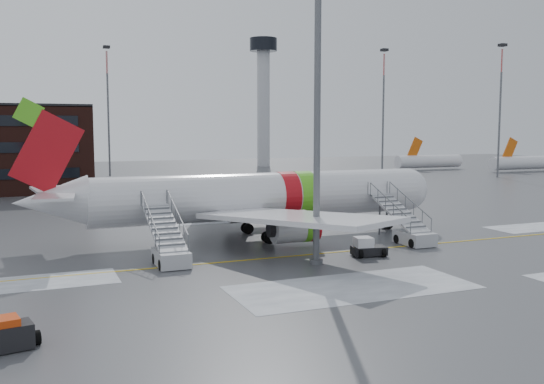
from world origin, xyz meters
name	(u,v)px	position (x,y,z in m)	size (l,w,h in m)	color
ground	(355,248)	(0.00, 0.00, 0.00)	(260.00, 260.00, 0.00)	#494C4F
airliner	(252,197)	(-5.93, 6.56, 3.42)	(35.03, 32.97, 11.18)	silver
airstair_fwd	(409,230)	(4.81, 0.02, 1.06)	(2.05, 7.70, 3.48)	#AAACB1
airstair_aft	(169,248)	(-14.30, 0.02, 1.06)	(2.05, 7.70, 3.48)	#AEB0B6
pushback_tug	(367,248)	(-0.79, -2.94, 0.60)	(2.57, 2.10, 1.36)	black
baggage_tractor	(6,336)	(-23.99, -13.20, 0.58)	(2.75, 1.59, 1.37)	black
light_mast_near	(317,83)	(-5.19, -3.72, 11.93)	(1.20, 1.20, 22.90)	#595B60
control_tower	(263,87)	(30.00, 95.00, 18.75)	(6.40, 6.40, 30.00)	#B2B5BA
light_mast_far_ne	(383,103)	(42.00, 62.00, 13.84)	(1.20, 1.20, 24.25)	#595B60
light_mast_far_n	(108,102)	(-8.00, 78.00, 13.84)	(1.20, 1.20, 24.25)	#595B60
light_mast_far_e	(500,102)	(58.00, 48.00, 13.84)	(1.20, 1.20, 24.25)	#595B60
distant_aircraft	(459,171)	(62.50, 64.00, 0.00)	(35.00, 18.00, 8.00)	#D8590C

